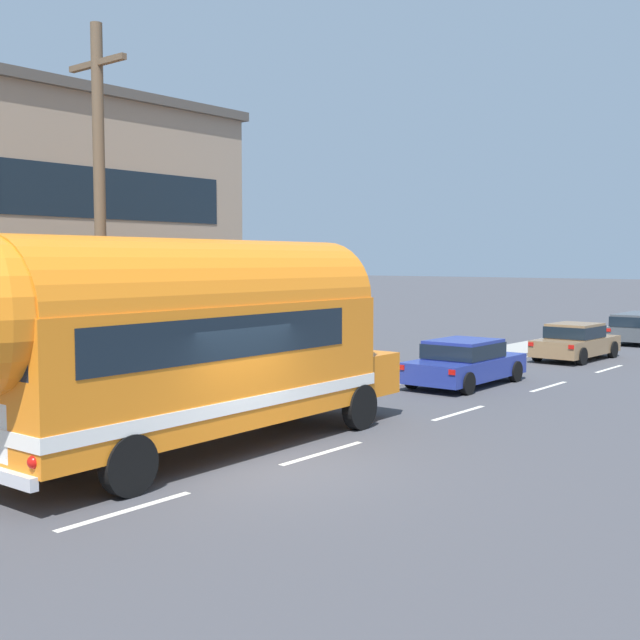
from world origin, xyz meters
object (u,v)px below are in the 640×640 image
utility_pole (100,226)px  car_lead (465,361)px  car_second (575,340)px  painted_bus (182,336)px

utility_pole → car_lead: size_ratio=1.88×
car_second → painted_bus: bearing=-89.7°
car_lead → utility_pole: bearing=-101.7°
car_second → car_lead: bearing=-91.2°
utility_pole → painted_bus: bearing=-1.1°
utility_pole → car_second: 19.67m
utility_pole → car_second: utility_pole is taller
utility_pole → car_lead: (2.30, 11.09, -3.69)m
painted_bus → car_lead: 11.25m
car_lead → car_second: (0.17, 8.08, -0.01)m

